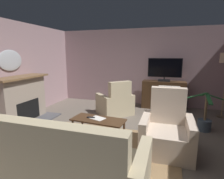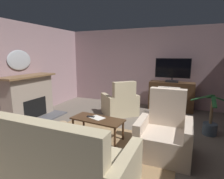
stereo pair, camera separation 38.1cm
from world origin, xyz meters
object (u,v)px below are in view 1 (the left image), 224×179
fireplace (22,100)px  tv_cabinet (163,95)px  coffee_table (98,121)px  folded_newspaper (98,118)px  tv_remote (91,117)px  armchair_angled_to_table (167,133)px  cat (56,128)px  sofa_floral (66,165)px  television (165,69)px  wall_mirror_oval (10,60)px  potted_plant_small_fern_corner (204,121)px  armchair_near_window (116,104)px

fireplace → tv_cabinet: (3.48, 2.38, -0.15)m
coffee_table → folded_newspaper: size_ratio=3.82×
fireplace → tv_remote: bearing=-9.0°
fireplace → armchair_angled_to_table: (3.64, -0.42, -0.22)m
coffee_table → folded_newspaper: bearing=127.7°
cat → sofa_floral: bearing=-52.0°
television → tv_remote: (-1.39, -2.66, -0.84)m
tv_remote → coffee_table: bearing=-13.0°
tv_cabinet → cat: (-2.26, -2.69, -0.32)m
coffee_table → armchair_angled_to_table: (1.37, -0.06, -0.04)m
television → tv_remote: size_ratio=6.13×
wall_mirror_oval → folded_newspaper: 2.77m
fireplace → cat: (1.22, -0.32, -0.47)m
television → armchair_angled_to_table: (0.16, -2.74, -0.94)m
coffee_table → potted_plant_small_fern_corner: 2.49m
fireplace → coffee_table: bearing=-8.9°
tv_remote → armchair_near_window: (0.07, 1.63, -0.13)m
television → sofa_floral: 4.38m
tv_remote → armchair_angled_to_table: 1.55m
tv_cabinet → armchair_near_window: armchair_near_window is taller
fireplace → armchair_near_window: (2.17, 1.30, -0.25)m
fireplace → armchair_angled_to_table: size_ratio=1.34×
fireplace → armchair_angled_to_table: bearing=-6.5°
tv_remote → cat: tv_remote is taller
fireplace → potted_plant_small_fern_corner: fireplace is taller
wall_mirror_oval → sofa_floral: size_ratio=0.34×
fireplace → tv_cabinet: bearing=34.3°
tv_cabinet → sofa_floral: bearing=-104.8°
tv_cabinet → coffee_table: 2.99m
television → armchair_near_window: size_ratio=0.86×
wall_mirror_oval → folded_newspaper: size_ratio=2.47×
television → armchair_angled_to_table: bearing=-86.7°
fireplace → folded_newspaper: fireplace is taller
tv_cabinet → sofa_floral: size_ratio=0.63×
tv_remote → armchair_near_window: size_ratio=0.14×
potted_plant_small_fern_corner → wall_mirror_oval: bearing=-170.4°
wall_mirror_oval → sofa_floral: bearing=-34.4°
armchair_near_window → potted_plant_small_fern_corner: 2.36m
armchair_near_window → potted_plant_small_fern_corner: (2.31, -0.50, -0.10)m
cat → tv_cabinet: bearing=50.0°
armchair_angled_to_table → wall_mirror_oval: bearing=173.9°
television → cat: (-2.26, -2.64, -1.19)m
tv_remote → fireplace: bearing=164.9°
armchair_near_window → armchair_angled_to_table: bearing=-49.3°
television → sofa_floral: television is taller
sofa_floral → armchair_near_window: 3.10m
fireplace → armchair_angled_to_table: 3.67m
television → coffee_table: size_ratio=0.91×
wall_mirror_oval → folded_newspaper: bearing=-7.3°
folded_newspaper → sofa_floral: size_ratio=0.14×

